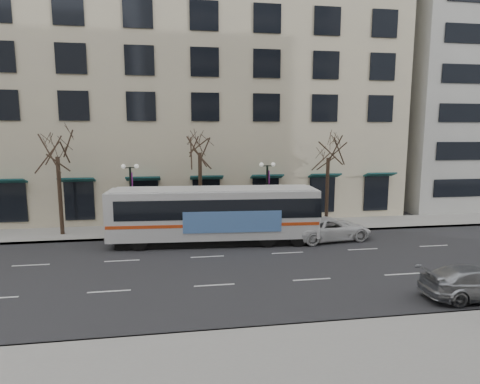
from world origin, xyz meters
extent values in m
plane|color=black|center=(0.00, 0.00, 0.00)|extent=(160.00, 160.00, 0.00)
cube|color=gray|center=(5.00, 9.00, 0.07)|extent=(80.00, 4.00, 0.15)
cube|color=#C1B694|center=(-2.00, 21.00, 12.00)|extent=(40.00, 20.00, 24.00)
cube|color=#999993|center=(32.00, 21.00, 17.50)|extent=(25.00, 20.00, 35.00)
cylinder|color=black|center=(-10.00, 8.80, 2.87)|extent=(0.28, 0.28, 5.74)
cylinder|color=black|center=(0.00, 8.80, 2.97)|extent=(0.28, 0.28, 5.95)
cylinder|color=black|center=(10.00, 8.80, 2.73)|extent=(0.28, 0.28, 5.46)
cylinder|color=black|center=(-5.00, 8.20, 2.50)|extent=(0.16, 0.16, 5.00)
cylinder|color=black|center=(-5.00, 8.20, 0.15)|extent=(0.36, 0.36, 0.30)
cube|color=black|center=(-5.00, 8.20, 4.95)|extent=(0.90, 0.06, 0.06)
sphere|color=silver|center=(-5.45, 8.20, 5.05)|extent=(0.32, 0.32, 0.32)
sphere|color=silver|center=(-4.55, 8.20, 5.05)|extent=(0.32, 0.32, 0.32)
cube|color=#812280|center=(-4.88, 8.20, 4.10)|extent=(0.04, 0.45, 1.00)
cylinder|color=black|center=(5.00, 8.20, 2.50)|extent=(0.16, 0.16, 5.00)
cylinder|color=black|center=(5.00, 8.20, 0.15)|extent=(0.36, 0.36, 0.30)
cube|color=black|center=(5.00, 8.20, 4.95)|extent=(0.90, 0.06, 0.06)
sphere|color=silver|center=(4.55, 8.20, 5.05)|extent=(0.32, 0.32, 0.32)
sphere|color=silver|center=(5.45, 8.20, 5.05)|extent=(0.32, 0.32, 0.32)
cube|color=#812280|center=(5.12, 8.20, 4.10)|extent=(0.04, 0.45, 1.00)
cube|color=silver|center=(0.69, 5.28, 2.10)|extent=(13.95, 3.84, 3.16)
cube|color=black|center=(0.69, 5.28, 0.32)|extent=(12.83, 3.41, 0.52)
cube|color=black|center=(1.04, 5.26, 2.59)|extent=(13.40, 3.85, 1.26)
cube|color=red|center=(0.69, 5.28, 1.55)|extent=(13.82, 3.86, 0.21)
cube|color=#4F7AC0|center=(1.75, 3.69, 1.78)|extent=(6.31, 0.46, 1.38)
cube|color=silver|center=(0.69, 5.28, 3.71)|extent=(13.25, 3.49, 0.09)
cylinder|color=black|center=(-4.21, 4.26, 0.57)|extent=(1.17, 0.39, 1.15)
cylinder|color=black|center=(-4.04, 6.90, 0.57)|extent=(1.17, 0.39, 1.15)
cylinder|color=black|center=(4.05, 3.75, 0.57)|extent=(1.17, 0.39, 1.15)
cylinder|color=black|center=(4.22, 6.39, 0.57)|extent=(1.17, 0.39, 1.15)
cylinder|color=black|center=(6.12, 3.62, 0.57)|extent=(1.17, 0.39, 1.15)
cylinder|color=black|center=(6.28, 6.26, 0.57)|extent=(1.17, 0.39, 1.15)
imported|color=#989A9F|center=(11.60, -5.64, 0.73)|extent=(5.08, 2.19, 1.46)
imported|color=silver|center=(8.83, 4.90, 0.79)|extent=(5.96, 3.36, 1.57)
camera|label=1|loc=(-1.66, -21.08, 7.49)|focal=30.00mm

